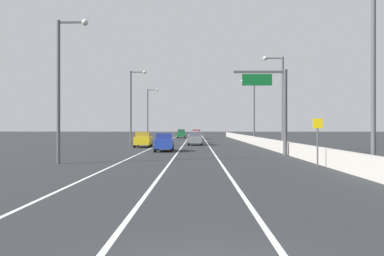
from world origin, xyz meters
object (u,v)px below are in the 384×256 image
object	(u,v)px
lamp_post_right_third	(252,107)
car_gray_2	(195,138)
lamp_post_right_second	(280,96)
car_white_0	(194,137)
lamp_post_left_mid	(133,103)
lamp_post_left_far	(149,111)
car_red_3	(196,134)
lamp_post_right_near	(368,66)
speed_advisory_sign	(318,139)
lamp_post_left_near	(62,80)
car_green_4	(181,134)
car_blue_5	(164,142)
overhead_sign_gantry	(277,101)
car_yellow_1	(143,140)

from	to	relation	value
lamp_post_right_third	car_gray_2	size ratio (longest dim) A/B	2.26
lamp_post_right_second	car_white_0	bearing A→B (deg)	112.72
lamp_post_left_mid	lamp_post_left_far	world-z (taller)	same
lamp_post_right_second	car_red_3	xyz separation A→B (m)	(-8.63, 41.83, -4.63)
lamp_post_right_near	lamp_post_left_mid	xyz separation A→B (m)	(-17.06, 29.86, 0.00)
speed_advisory_sign	car_red_3	bearing A→B (deg)	97.39
car_gray_2	car_red_3	size ratio (longest dim) A/B	0.90
car_white_0	lamp_post_left_far	bearing A→B (deg)	124.64
lamp_post_left_near	car_green_4	world-z (taller)	lamp_post_left_near
speed_advisory_sign	lamp_post_left_far	xyz separation A→B (m)	(-16.43, 49.91, 3.86)
lamp_post_right_third	car_blue_5	size ratio (longest dim) A/B	2.07
overhead_sign_gantry	car_yellow_1	size ratio (longest dim) A/B	1.79
lamp_post_right_near	lamp_post_left_far	bearing A→B (deg)	108.39
car_white_0	car_green_4	bearing A→B (deg)	96.10
speed_advisory_sign	car_blue_5	distance (m)	19.35
car_white_0	car_red_3	bearing A→B (deg)	89.05
car_gray_2	car_yellow_1	bearing A→B (deg)	-138.01
lamp_post_left_mid	car_blue_5	world-z (taller)	lamp_post_left_mid
lamp_post_right_third	lamp_post_left_mid	xyz separation A→B (m)	(-16.75, -9.91, 0.00)
car_red_3	car_green_4	xyz separation A→B (m)	(-3.42, 8.40, 0.02)
speed_advisory_sign	lamp_post_right_third	bearing A→B (deg)	88.21
speed_advisory_sign	lamp_post_left_near	world-z (taller)	lamp_post_left_near
lamp_post_right_near	lamp_post_left_near	world-z (taller)	same
car_yellow_1	car_green_4	xyz separation A→B (m)	(3.12, 42.03, 0.07)
lamp_post_left_mid	car_red_3	distance (m)	33.20
lamp_post_left_near	car_green_4	size ratio (longest dim) A/B	2.12
lamp_post_right_second	car_red_3	distance (m)	42.96
car_white_0	car_yellow_1	distance (m)	14.59
lamp_post_left_near	car_green_4	distance (m)	64.53
lamp_post_left_far	car_green_4	world-z (taller)	lamp_post_left_far
car_green_4	car_blue_5	distance (m)	50.24
lamp_post_left_far	car_yellow_1	xyz separation A→B (m)	(2.38, -25.63, -4.68)
car_gray_2	lamp_post_left_near	bearing A→B (deg)	-107.68
overhead_sign_gantry	car_gray_2	xyz separation A→B (m)	(-7.18, 19.98, -3.79)
car_gray_2	car_red_3	distance (m)	27.84
speed_advisory_sign	car_gray_2	size ratio (longest dim) A/B	0.70
lamp_post_left_near	lamp_post_left_far	xyz separation A→B (m)	(0.08, 47.73, 0.00)
lamp_post_left_mid	car_gray_2	world-z (taller)	lamp_post_left_mid
speed_advisory_sign	lamp_post_left_near	xyz separation A→B (m)	(-16.51, 2.18, 3.86)
overhead_sign_gantry	lamp_post_right_second	size ratio (longest dim) A/B	0.77
lamp_post_left_mid	car_gray_2	size ratio (longest dim) A/B	2.26
speed_advisory_sign	car_red_3	size ratio (longest dim) A/B	0.62
speed_advisory_sign	car_red_3	world-z (taller)	speed_advisory_sign
lamp_post_left_mid	car_yellow_1	world-z (taller)	lamp_post_left_mid
overhead_sign_gantry	car_green_4	world-z (taller)	overhead_sign_gantry
lamp_post_right_near	car_white_0	xyz separation A→B (m)	(-9.28, 41.30, -4.67)
overhead_sign_gantry	car_white_0	world-z (taller)	overhead_sign_gantry
overhead_sign_gantry	lamp_post_right_near	xyz separation A→B (m)	(1.88, -13.90, 0.90)
car_green_4	car_red_3	bearing A→B (deg)	-67.87
lamp_post_right_third	car_gray_2	distance (m)	11.54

